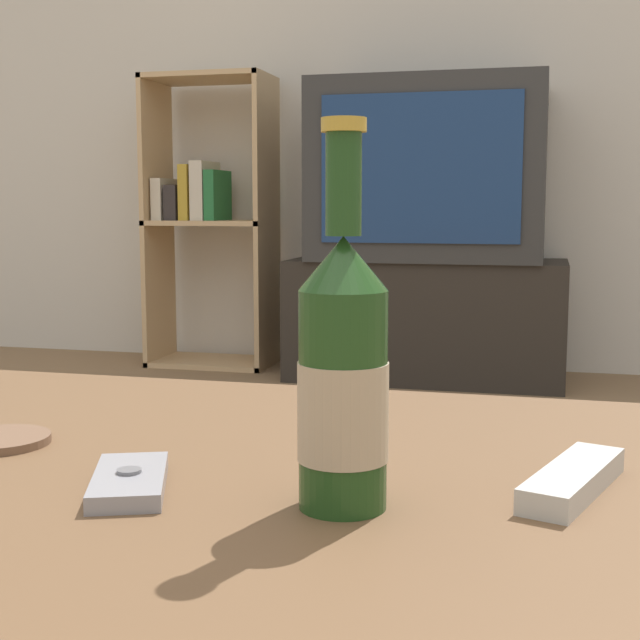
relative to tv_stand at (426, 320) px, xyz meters
name	(u,v)px	position (x,y,z in m)	size (l,w,h in m)	color
back_wall	(489,41)	(0.19, 0.30, 1.07)	(8.00, 0.05, 2.60)	beige
coffee_table	(211,561)	(0.19, -2.73, 0.16)	(1.21, 0.84, 0.44)	brown
tv_stand	(426,320)	(0.00, 0.00, 0.00)	(1.03, 0.44, 0.45)	#28231E
television	(429,171)	(0.00, 0.00, 0.56)	(0.85, 0.49, 0.66)	#2D2D2D
bookshelf	(206,215)	(-0.92, 0.08, 0.39)	(0.50, 0.30, 1.18)	tan
beer_bottle	(343,375)	(0.30, -2.73, 0.31)	(0.07, 0.07, 0.28)	#1E4219
cell_phone	(129,481)	(0.13, -2.74, 0.22)	(0.09, 0.13, 0.02)	gray
remote_control	(573,480)	(0.47, -2.65, 0.22)	(0.09, 0.16, 0.02)	beige
coaster	(0,440)	(-0.05, -2.64, 0.21)	(0.09, 0.09, 0.01)	brown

